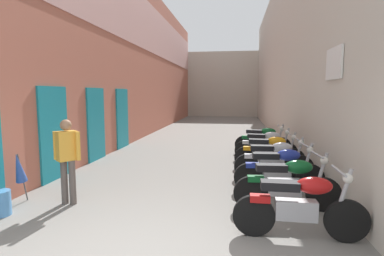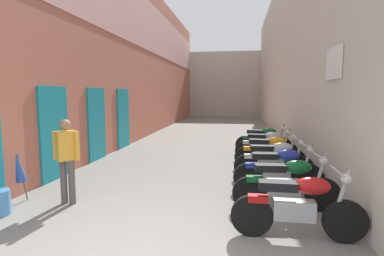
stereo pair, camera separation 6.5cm
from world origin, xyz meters
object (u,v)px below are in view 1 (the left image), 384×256
(motorcycle_seventh, at_px, (263,140))
(pedestrian_by_doorway, at_px, (67,155))
(water_jug_near_door, at_px, (0,203))
(umbrella_leaning, at_px, (19,168))
(motorcycle_fifth, at_px, (270,151))
(motorcycle_third, at_px, (280,168))
(motorcycle_sixth, at_px, (266,145))
(motorcycle_second, at_px, (288,183))
(motorcycle_nearest, at_px, (301,204))
(motorcycle_fourth, at_px, (274,159))

(motorcycle_seventh, bearing_deg, pedestrian_by_doorway, -126.95)
(water_jug_near_door, xyz_separation_m, umbrella_leaning, (-0.04, 0.55, 0.47))
(motorcycle_fifth, distance_m, motorcycle_seventh, 2.11)
(umbrella_leaning, bearing_deg, motorcycle_third, 15.84)
(motorcycle_sixth, distance_m, water_jug_near_door, 6.82)
(motorcycle_second, xyz_separation_m, umbrella_leaning, (-4.84, -0.35, 0.18))
(pedestrian_by_doorway, xyz_separation_m, umbrella_leaning, (-0.89, -0.12, -0.24))
(motorcycle_seventh, height_order, umbrella_leaning, motorcycle_seventh)
(motorcycle_nearest, distance_m, umbrella_leaning, 4.90)
(water_jug_near_door, distance_m, umbrella_leaning, 0.73)
(motorcycle_fourth, height_order, water_jug_near_door, motorcycle_fourth)
(motorcycle_third, distance_m, water_jug_near_door, 5.18)
(motorcycle_seventh, bearing_deg, umbrella_leaning, -132.04)
(motorcycle_second, height_order, motorcycle_third, same)
(motorcycle_fifth, bearing_deg, motorcycle_fourth, -90.00)
(motorcycle_second, xyz_separation_m, motorcycle_fifth, (-0.00, 2.91, 0.00))
(water_jug_near_door, height_order, umbrella_leaning, umbrella_leaning)
(motorcycle_seventh, bearing_deg, motorcycle_second, -90.00)
(motorcycle_nearest, relative_size, motorcycle_fifth, 1.00)
(motorcycle_second, bearing_deg, water_jug_near_door, -169.34)
(umbrella_leaning, bearing_deg, water_jug_near_door, -86.04)
(motorcycle_second, distance_m, motorcycle_sixth, 3.93)
(motorcycle_seventh, bearing_deg, motorcycle_sixth, -90.00)
(motorcycle_nearest, bearing_deg, motorcycle_sixth, 90.00)
(motorcycle_nearest, height_order, pedestrian_by_doorway, pedestrian_by_doorway)
(water_jug_near_door, bearing_deg, motorcycle_fifth, 38.43)
(motorcycle_second, distance_m, umbrella_leaning, 4.86)
(motorcycle_fifth, height_order, motorcycle_sixth, same)
(motorcycle_nearest, distance_m, pedestrian_by_doorway, 4.06)
(motorcycle_third, distance_m, motorcycle_fourth, 0.91)
(motorcycle_nearest, height_order, motorcycle_fifth, same)
(pedestrian_by_doorway, bearing_deg, water_jug_near_door, -141.75)
(motorcycle_second, distance_m, motorcycle_fourth, 1.94)
(motorcycle_seventh, bearing_deg, motorcycle_fifth, -90.00)
(motorcycle_sixth, bearing_deg, motorcycle_nearest, -90.00)
(water_jug_near_door, bearing_deg, motorcycle_nearest, -1.96)
(motorcycle_fifth, bearing_deg, pedestrian_by_doorway, -141.53)
(motorcycle_nearest, bearing_deg, motorcycle_fifth, 90.00)
(motorcycle_nearest, xyz_separation_m, motorcycle_sixth, (-0.00, 5.00, 0.00))
(motorcycle_nearest, bearing_deg, motorcycle_seventh, 90.00)
(motorcycle_seventh, bearing_deg, motorcycle_third, -90.00)
(motorcycle_seventh, xyz_separation_m, umbrella_leaning, (-4.84, -5.37, 0.18))
(motorcycle_third, relative_size, motorcycle_fourth, 1.00)
(motorcycle_third, height_order, motorcycle_sixth, same)
(pedestrian_by_doorway, bearing_deg, motorcycle_fifth, 38.47)
(motorcycle_second, xyz_separation_m, water_jug_near_door, (-4.80, -0.90, -0.29))
(motorcycle_nearest, bearing_deg, motorcycle_third, 90.00)
(motorcycle_third, relative_size, motorcycle_sixth, 1.00)
(motorcycle_fourth, distance_m, motorcycle_fifth, 0.97)
(motorcycle_nearest, distance_m, motorcycle_seventh, 6.08)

